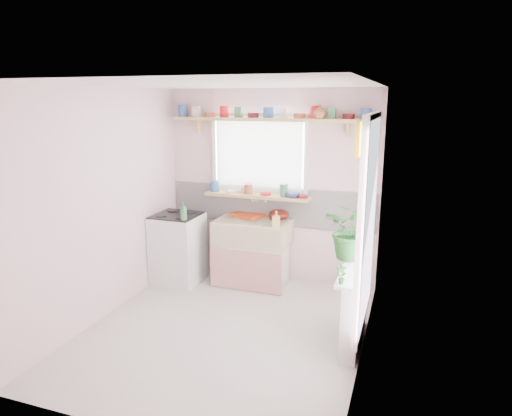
% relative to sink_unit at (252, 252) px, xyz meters
% --- Properties ---
extents(room, '(3.20, 3.20, 3.20)m').
position_rel_sink_unit_xyz_m(room, '(0.81, -0.43, 0.94)').
color(room, beige).
rests_on(room, ground).
extents(sink_unit, '(0.95, 0.65, 1.11)m').
position_rel_sink_unit_xyz_m(sink_unit, '(0.00, 0.00, 0.00)').
color(sink_unit, white).
rests_on(sink_unit, ground).
extents(cooker, '(0.58, 0.58, 0.93)m').
position_rel_sink_unit_xyz_m(cooker, '(-0.95, -0.24, 0.03)').
color(cooker, white).
rests_on(cooker, ground).
extents(radiator_ledge, '(0.22, 0.95, 0.78)m').
position_rel_sink_unit_xyz_m(radiator_ledge, '(1.45, -1.09, -0.03)').
color(radiator_ledge, white).
rests_on(radiator_ledge, ground).
extents(windowsill, '(1.40, 0.22, 0.04)m').
position_rel_sink_unit_xyz_m(windowsill, '(-0.00, 0.19, 0.71)').
color(windowsill, tan).
rests_on(windowsill, room).
extents(pine_shelf, '(2.52, 0.24, 0.04)m').
position_rel_sink_unit_xyz_m(pine_shelf, '(0.15, 0.18, 1.69)').
color(pine_shelf, tan).
rests_on(pine_shelf, room).
extents(shelf_crockery, '(2.47, 0.11, 0.12)m').
position_rel_sink_unit_xyz_m(shelf_crockery, '(0.13, 0.18, 1.76)').
color(shelf_crockery, '#3359A5').
rests_on(shelf_crockery, pine_shelf).
extents(sill_crockery, '(1.35, 0.11, 0.12)m').
position_rel_sink_unit_xyz_m(sill_crockery, '(-0.05, 0.19, 0.78)').
color(sill_crockery, '#3359A5').
rests_on(sill_crockery, windowsill).
extents(dish_tray, '(0.46, 0.41, 0.04)m').
position_rel_sink_unit_xyz_m(dish_tray, '(-0.14, 0.21, 0.44)').
color(dish_tray, red).
rests_on(dish_tray, sink_unit).
extents(colander, '(0.30, 0.30, 0.12)m').
position_rel_sink_unit_xyz_m(colander, '(0.29, 0.21, 0.48)').
color(colander, '#5C130F').
rests_on(colander, sink_unit).
extents(jade_plant, '(0.68, 0.64, 0.59)m').
position_rel_sink_unit_xyz_m(jade_plant, '(1.36, -0.81, 0.64)').
color(jade_plant, '#276026').
rests_on(jade_plant, radiator_ledge).
extents(fruit_bowl, '(0.41, 0.41, 0.08)m').
position_rel_sink_unit_xyz_m(fruit_bowl, '(1.36, -0.72, 0.38)').
color(fruit_bowl, silver).
rests_on(fruit_bowl, radiator_ledge).
extents(herb_pot, '(0.11, 0.08, 0.18)m').
position_rel_sink_unit_xyz_m(herb_pot, '(1.36, -1.49, 0.43)').
color(herb_pot, '#316D2B').
rests_on(herb_pot, radiator_ledge).
extents(soap_bottle_sink, '(0.11, 0.12, 0.20)m').
position_rel_sink_unit_xyz_m(soap_bottle_sink, '(0.37, -0.19, 0.52)').
color(soap_bottle_sink, '#E2CC64').
rests_on(soap_bottle_sink, sink_unit).
extents(sill_cup, '(0.13, 0.13, 0.09)m').
position_rel_sink_unit_xyz_m(sill_cup, '(-0.20, 0.25, 0.77)').
color(sill_cup, beige).
rests_on(sill_cup, windowsill).
extents(sill_bowl, '(0.23, 0.23, 0.06)m').
position_rel_sink_unit_xyz_m(sill_bowl, '(0.48, 0.18, 0.76)').
color(sill_bowl, '#3144A1').
rests_on(sill_bowl, windowsill).
extents(shelf_vase, '(0.20, 0.20, 0.16)m').
position_rel_sink_unit_xyz_m(shelf_vase, '(0.80, 0.12, 1.79)').
color(shelf_vase, '#AA5D34').
rests_on(shelf_vase, pine_shelf).
extents(cooker_bottle, '(0.09, 0.09, 0.22)m').
position_rel_sink_unit_xyz_m(cooker_bottle, '(-0.73, -0.46, 0.59)').
color(cooker_bottle, '#438656').
rests_on(cooker_bottle, cooker).
extents(fruit, '(0.20, 0.14, 0.10)m').
position_rel_sink_unit_xyz_m(fruit, '(1.37, -0.72, 0.45)').
color(fruit, orange).
rests_on(fruit, fruit_bowl).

